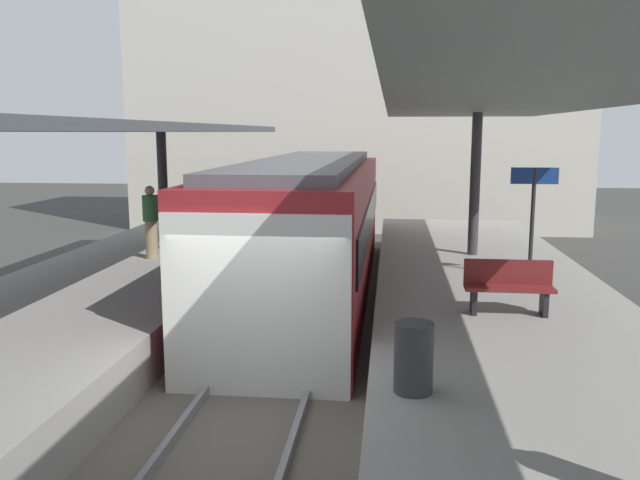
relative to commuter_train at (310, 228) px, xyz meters
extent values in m
plane|color=#383835|center=(0.00, -6.68, -1.73)|extent=(80.00, 80.00, 0.00)
cube|color=gray|center=(3.80, -6.68, -1.23)|extent=(4.40, 28.00, 1.00)
cube|color=#59544C|center=(0.00, -6.68, -1.63)|extent=(3.20, 28.00, 0.20)
cube|color=slate|center=(-0.72, -6.68, -1.46)|extent=(0.08, 28.00, 0.14)
cube|color=slate|center=(0.72, -6.68, -1.46)|extent=(0.08, 28.00, 0.14)
cube|color=maroon|center=(0.00, 0.03, -0.08)|extent=(2.70, 12.03, 2.90)
cube|color=silver|center=(0.00, -6.01, -0.23)|extent=(2.65, 0.08, 2.60)
cube|color=black|center=(-1.37, 0.03, 0.27)|extent=(0.04, 11.07, 0.76)
cube|color=black|center=(1.37, 0.03, 0.27)|extent=(0.04, 11.07, 0.76)
cube|color=#515156|center=(0.00, 0.03, 1.47)|extent=(2.16, 11.43, 0.20)
cylinder|color=#333335|center=(-3.80, 1.02, 0.72)|extent=(0.24, 0.24, 2.90)
cube|color=#3D4247|center=(-3.80, -5.28, 2.25)|extent=(4.18, 21.00, 0.16)
cylinder|color=#333335|center=(3.80, 1.02, 0.94)|extent=(0.24, 0.24, 3.34)
cube|color=slate|center=(3.80, -5.28, 2.69)|extent=(4.18, 21.00, 0.16)
cube|color=black|center=(3.19, -4.22, -0.53)|extent=(0.08, 0.32, 0.40)
cube|color=black|center=(4.29, -4.22, -0.53)|extent=(0.08, 0.32, 0.40)
cube|color=maroon|center=(3.74, -4.22, -0.30)|extent=(1.40, 0.40, 0.06)
cube|color=maroon|center=(3.74, -4.04, -0.07)|extent=(1.40, 0.06, 0.40)
cylinder|color=#262628|center=(4.61, -1.53, 0.37)|extent=(0.08, 0.08, 2.20)
cube|color=navy|center=(4.61, -1.53, 1.32)|extent=(0.90, 0.06, 0.32)
cylinder|color=#2D2D30|center=(2.12, -7.55, -0.33)|extent=(0.44, 0.44, 0.80)
cylinder|color=#998460|center=(-3.64, -0.29, -0.29)|extent=(0.28, 0.28, 0.88)
cylinder|color=#386B3D|center=(-3.64, -0.29, 0.44)|extent=(0.36, 0.36, 0.59)
sphere|color=tan|center=(-3.64, -0.29, 0.85)|extent=(0.22, 0.22, 0.22)
cube|color=beige|center=(0.39, 13.32, 3.77)|extent=(18.00, 6.00, 11.00)
camera|label=1|loc=(1.83, -14.55, 2.15)|focal=36.42mm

